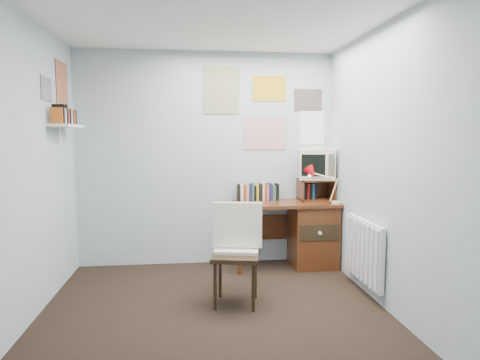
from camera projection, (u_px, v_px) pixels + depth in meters
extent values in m
plane|color=black|center=(217.00, 325.00, 3.45)|extent=(3.50, 3.50, 0.00)
cube|color=#A9B7C2|center=(206.00, 159.00, 5.05)|extent=(3.00, 0.02, 2.50)
cube|color=#A9B7C2|center=(12.00, 173.00, 3.14)|extent=(0.02, 3.50, 2.50)
cube|color=#A9B7C2|center=(399.00, 169.00, 3.50)|extent=(0.02, 3.50, 2.50)
cube|color=white|center=(215.00, 4.00, 3.19)|extent=(3.00, 3.50, 0.02)
cube|color=#562913|center=(286.00, 204.00, 4.93)|extent=(1.20, 0.55, 0.03)
cube|color=#562913|center=(313.00, 235.00, 5.01)|extent=(0.50, 0.50, 0.72)
cylinder|color=#562913|center=(240.00, 242.00, 4.67)|extent=(0.04, 0.04, 0.72)
cylinder|color=#562913|center=(235.00, 233.00, 5.14)|extent=(0.04, 0.04, 0.72)
cube|color=#562913|center=(261.00, 227.00, 5.19)|extent=(0.64, 0.02, 0.30)
cube|color=black|center=(236.00, 256.00, 3.84)|extent=(0.53, 0.52, 0.89)
cube|color=red|center=(337.00, 187.00, 4.80)|extent=(0.28, 0.24, 0.38)
cube|color=#562913|center=(316.00, 190.00, 5.08)|extent=(0.40, 0.30, 0.25)
cube|color=beige|center=(317.00, 163.00, 5.07)|extent=(0.49, 0.46, 0.39)
cube|color=#562913|center=(263.00, 191.00, 5.08)|extent=(0.60, 0.14, 0.22)
cube|color=white|center=(364.00, 251.00, 4.12)|extent=(0.09, 0.80, 0.60)
cube|color=white|center=(66.00, 126.00, 4.20)|extent=(0.20, 0.62, 0.24)
cube|color=white|center=(265.00, 108.00, 5.06)|extent=(1.20, 0.01, 0.90)
cube|color=white|center=(55.00, 87.00, 4.15)|extent=(0.01, 0.70, 0.60)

